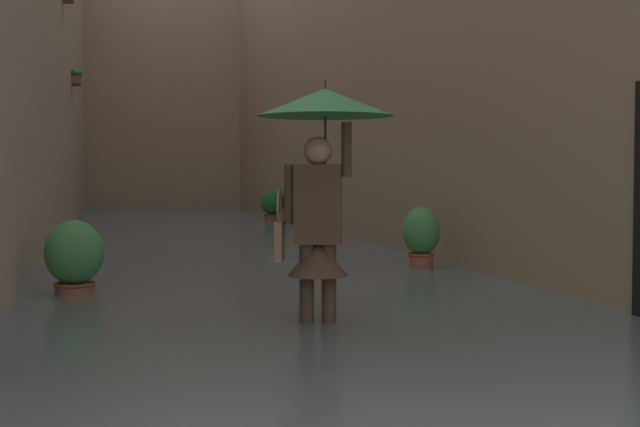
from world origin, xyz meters
The scene contains 7 objects.
ground_plane centered at (0.00, -14.36, 0.00)m, with size 71.80×71.80×0.00m, color #605B56.
flood_water centered at (0.00, -14.36, 0.11)m, with size 6.05×34.72×0.22m, color #515B60.
building_facade_far centered at (0.00, -29.62, 6.60)m, with size 8.85×1.80×13.20m, color gray.
person_wading centered at (0.09, -4.72, 1.56)m, with size 1.10×1.10×2.17m.
potted_plant_near_right centered at (2.11, -6.96, 0.55)m, with size 0.59×0.59×0.96m.
potted_plant_mid_left centered at (-2.14, -8.59, 0.58)m, with size 0.49×0.49×0.99m.
potted_plant_far_left centered at (-2.23, -19.94, 0.59)m, with size 0.62×0.62×1.05m.
Camera 1 is at (1.74, 2.24, 1.42)m, focal length 49.89 mm.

